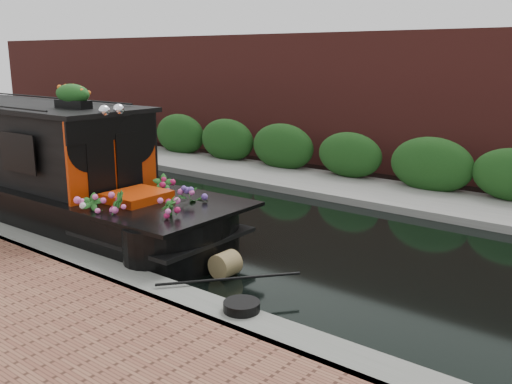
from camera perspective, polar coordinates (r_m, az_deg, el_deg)
The scene contains 7 objects.
ground at distance 11.57m, azimuth -3.69°, elevation -3.30°, with size 80.00×80.00×0.00m, color black.
near_bank_coping at distance 9.54m, azimuth -17.27°, elevation -7.66°, with size 40.00×0.60×0.50m, color slate.
far_bank_path at distance 14.84m, azimuth 7.29°, elevation 0.40°, with size 40.00×2.40×0.34m, color gray.
far_hedge at distance 15.59m, azimuth 9.02°, elevation 0.99°, with size 40.00×1.10×2.80m, color #1A4115.
far_brick_wall at distance 17.42m, azimuth 12.47°, elevation 2.15°, with size 40.00×1.00×8.00m, color maroon.
rope_fender at distance 8.89m, azimuth -3.08°, elevation -7.25°, with size 0.40×0.40×0.38m, color olive.
coiled_mooring_rope at distance 7.23m, azimuth -1.44°, elevation -11.35°, with size 0.46×0.46×0.12m, color black.
Camera 1 is at (7.49, -8.16, 3.36)m, focal length 40.00 mm.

